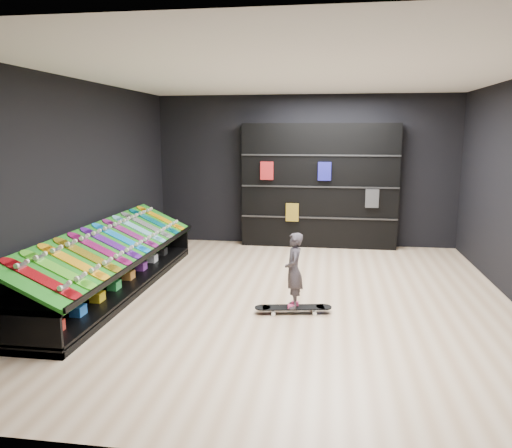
# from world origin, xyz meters

# --- Properties ---
(floor) EXTENTS (6.00, 7.00, 0.01)m
(floor) POSITION_xyz_m (0.00, 0.00, 0.00)
(floor) COLOR beige
(floor) RESTS_ON ground
(ceiling) EXTENTS (6.00, 7.00, 0.01)m
(ceiling) POSITION_xyz_m (0.00, 0.00, 3.00)
(ceiling) COLOR white
(ceiling) RESTS_ON ground
(wall_back) EXTENTS (6.00, 0.02, 3.00)m
(wall_back) POSITION_xyz_m (0.00, 3.50, 1.50)
(wall_back) COLOR black
(wall_back) RESTS_ON ground
(wall_front) EXTENTS (6.00, 0.02, 3.00)m
(wall_front) POSITION_xyz_m (0.00, -3.50, 1.50)
(wall_front) COLOR black
(wall_front) RESTS_ON ground
(wall_left) EXTENTS (0.02, 7.00, 3.00)m
(wall_left) POSITION_xyz_m (-3.00, 0.00, 1.50)
(wall_left) COLOR black
(wall_left) RESTS_ON ground
(display_rack) EXTENTS (0.90, 4.50, 0.50)m
(display_rack) POSITION_xyz_m (-2.55, 0.00, 0.25)
(display_rack) COLOR black
(display_rack) RESTS_ON ground
(turf_ramp) EXTENTS (0.92, 4.50, 0.46)m
(turf_ramp) POSITION_xyz_m (-2.50, 0.00, 0.71)
(turf_ramp) COLOR #136810
(turf_ramp) RESTS_ON display_rack
(back_shelving) EXTENTS (3.05, 0.36, 2.44)m
(back_shelving) POSITION_xyz_m (0.30, 3.32, 1.22)
(back_shelving) COLOR black
(back_shelving) RESTS_ON ground
(floor_skateboard) EXTENTS (1.00, 0.39, 0.09)m
(floor_skateboard) POSITION_xyz_m (0.09, -0.56, 0.05)
(floor_skateboard) COLOR black
(floor_skateboard) RESTS_ON ground
(child) EXTENTS (0.18, 0.23, 0.57)m
(child) POSITION_xyz_m (0.09, -0.56, 0.38)
(child) COLOR black
(child) RESTS_ON floor_skateboard
(display_board_0) EXTENTS (0.93, 0.22, 0.50)m
(display_board_0) POSITION_xyz_m (-2.49, -1.90, 0.74)
(display_board_0) COLOR red
(display_board_0) RESTS_ON turf_ramp
(display_board_1) EXTENTS (0.93, 0.22, 0.50)m
(display_board_1) POSITION_xyz_m (-2.49, -1.55, 0.74)
(display_board_1) COLOR green
(display_board_1) RESTS_ON turf_ramp
(display_board_2) EXTENTS (0.93, 0.22, 0.50)m
(display_board_2) POSITION_xyz_m (-2.49, -1.21, 0.74)
(display_board_2) COLOR orange
(display_board_2) RESTS_ON turf_ramp
(display_board_3) EXTENTS (0.93, 0.22, 0.50)m
(display_board_3) POSITION_xyz_m (-2.49, -0.86, 0.74)
(display_board_3) COLOR yellow
(display_board_3) RESTS_ON turf_ramp
(display_board_4) EXTENTS (0.93, 0.22, 0.50)m
(display_board_4) POSITION_xyz_m (-2.49, -0.52, 0.74)
(display_board_4) COLOR #E5198C
(display_board_4) RESTS_ON turf_ramp
(display_board_5) EXTENTS (0.93, 0.22, 0.50)m
(display_board_5) POSITION_xyz_m (-2.49, -0.17, 0.74)
(display_board_5) COLOR purple
(display_board_5) RESTS_ON turf_ramp
(display_board_6) EXTENTS (0.93, 0.22, 0.50)m
(display_board_6) POSITION_xyz_m (-2.49, 0.17, 0.74)
(display_board_6) COLOR blue
(display_board_6) RESTS_ON turf_ramp
(display_board_7) EXTENTS (0.93, 0.22, 0.50)m
(display_board_7) POSITION_xyz_m (-2.49, 0.52, 0.74)
(display_board_7) COLOR #2626BF
(display_board_7) RESTS_ON turf_ramp
(display_board_8) EXTENTS (0.93, 0.22, 0.50)m
(display_board_8) POSITION_xyz_m (-2.49, 0.86, 0.74)
(display_board_8) COLOR #0CB2E5
(display_board_8) RESTS_ON turf_ramp
(display_board_9) EXTENTS (0.93, 0.22, 0.50)m
(display_board_9) POSITION_xyz_m (-2.49, 1.21, 0.74)
(display_board_9) COLOR black
(display_board_9) RESTS_ON turf_ramp
(display_board_10) EXTENTS (0.93, 0.22, 0.50)m
(display_board_10) POSITION_xyz_m (-2.49, 1.55, 0.74)
(display_board_10) COLOR #0C8C99
(display_board_10) RESTS_ON turf_ramp
(display_board_11) EXTENTS (0.93, 0.22, 0.50)m
(display_board_11) POSITION_xyz_m (-2.49, 1.90, 0.74)
(display_board_11) COLOR yellow
(display_board_11) RESTS_ON turf_ramp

